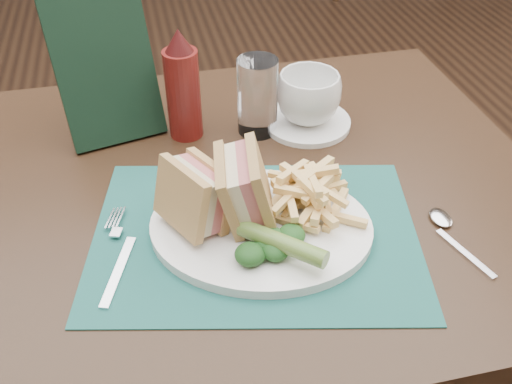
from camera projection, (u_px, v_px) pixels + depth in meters
The scene contains 16 objects.
floor at pixel (216, 278), 1.71m from camera, with size 7.00×7.00×0.00m, color black.
table_main at pixel (251, 335), 1.10m from camera, with size 0.90×0.75×0.75m, color black, non-canonical shape.
placemat at pixel (255, 235), 0.77m from camera, with size 0.44×0.31×0.00m, color #19524C.
plate at pixel (261, 227), 0.77m from camera, with size 0.30×0.24×0.01m, color white, non-canonical shape.
sandwich_half_a at pixel (181, 202), 0.73m from camera, with size 0.06×0.09×0.08m, color tan, non-canonical shape.
sandwich_half_b at pixel (229, 187), 0.74m from camera, with size 0.06×0.10×0.09m, color tan, non-canonical shape.
kale_garnish at pixel (268, 243), 0.72m from camera, with size 0.11×0.08×0.03m, color #143814, non-canonical shape.
pickle_spear at pixel (282, 243), 0.70m from camera, with size 0.02×0.02×0.12m, color #4D6E2A.
fries_pile at pixel (306, 189), 0.77m from camera, with size 0.18×0.20×0.06m, color #F2CA79, non-canonical shape.
fork at pixel (117, 252), 0.74m from camera, with size 0.03×0.17×0.01m, color silver, non-canonical shape.
spoon at pixel (456, 239), 0.76m from camera, with size 0.03×0.15×0.01m, color silver, non-canonical shape.
saucer at pixel (307, 122), 0.98m from camera, with size 0.15×0.15×0.01m, color white.
coffee_cup at pixel (308, 98), 0.95m from camera, with size 0.11×0.11×0.09m, color white.
drinking_glass at pixel (257, 97), 0.93m from camera, with size 0.07×0.07×0.13m, color white.
ketchup_bottle at pixel (182, 85), 0.91m from camera, with size 0.06×0.06×0.19m, color #59120F, non-canonical shape.
check_presenter at pixel (105, 65), 0.89m from camera, with size 0.15×0.02×0.25m, color black.
Camera 1 is at (-0.14, -1.16, 1.28)m, focal length 40.00 mm.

